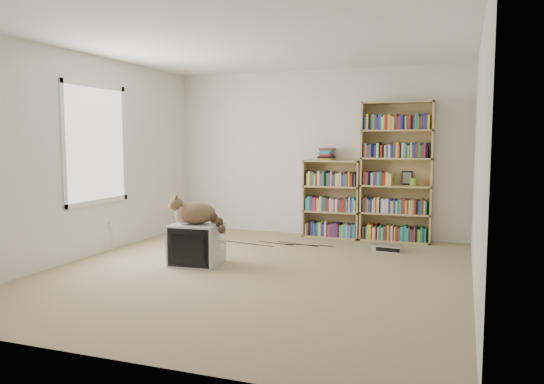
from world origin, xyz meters
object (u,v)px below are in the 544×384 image
(cat, at_px, (199,216))
(bookcase_tall, at_px, (397,176))
(dvd_player, at_px, (388,248))
(crt_tv, at_px, (197,244))
(bookcase_short, at_px, (332,202))

(cat, bearing_deg, bookcase_tall, 25.80)
(cat, bearing_deg, dvd_player, 14.71)
(bookcase_tall, bearing_deg, cat, -130.76)
(crt_tv, height_order, bookcase_short, bookcase_short)
(bookcase_tall, distance_m, bookcase_short, 1.02)
(crt_tv, bearing_deg, cat, -23.50)
(cat, bearing_deg, crt_tv, 137.73)
(bookcase_tall, height_order, bookcase_short, bookcase_tall)
(cat, distance_m, dvd_player, 2.54)
(bookcase_tall, height_order, dvd_player, bookcase_tall)
(crt_tv, distance_m, dvd_player, 2.52)
(bookcase_short, bearing_deg, bookcase_tall, 0.06)
(bookcase_short, relative_size, dvd_player, 3.17)
(cat, height_order, bookcase_short, bookcase_short)
(bookcase_tall, bearing_deg, dvd_player, -90.13)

